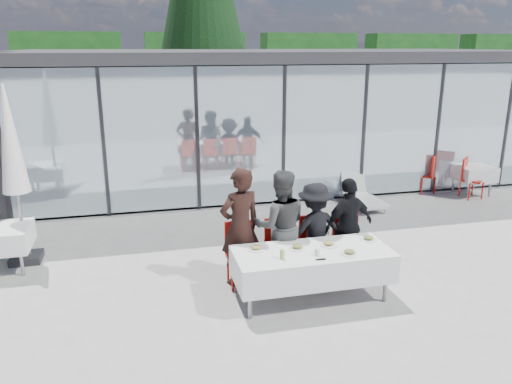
# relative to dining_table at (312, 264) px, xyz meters

# --- Properties ---
(ground) EXTENTS (90.00, 90.00, 0.00)m
(ground) POSITION_rel_dining_table_xyz_m (-0.16, 0.39, -0.54)
(ground) COLOR #9F9C97
(ground) RESTS_ON ground
(pavilion) EXTENTS (14.80, 8.80, 3.44)m
(pavilion) POSITION_rel_dining_table_xyz_m (1.85, 8.55, 1.61)
(pavilion) COLOR gray
(pavilion) RESTS_ON ground
(treeline) EXTENTS (62.50, 2.00, 4.40)m
(treeline) POSITION_rel_dining_table_xyz_m (-2.16, 28.39, 1.66)
(treeline) COLOR #113713
(treeline) RESTS_ON ground
(dining_table) EXTENTS (2.26, 0.96, 0.75)m
(dining_table) POSITION_rel_dining_table_xyz_m (0.00, 0.00, 0.00)
(dining_table) COLOR silver
(dining_table) RESTS_ON ground
(diner_a) EXTENTS (0.84, 0.84, 1.85)m
(diner_a) POSITION_rel_dining_table_xyz_m (-0.90, 0.74, 0.38)
(diner_a) COLOR black
(diner_a) RESTS_ON ground
(diner_chair_a) EXTENTS (0.44, 0.44, 0.97)m
(diner_chair_a) POSITION_rel_dining_table_xyz_m (-0.90, 0.75, -0.00)
(diner_chair_a) COLOR red
(diner_chair_a) RESTS_ON ground
(diner_b) EXTENTS (0.99, 0.99, 1.77)m
(diner_b) POSITION_rel_dining_table_xyz_m (-0.27, 0.74, 0.35)
(diner_b) COLOR #454545
(diner_b) RESTS_ON ground
(diner_chair_b) EXTENTS (0.44, 0.44, 0.97)m
(diner_chair_b) POSITION_rel_dining_table_xyz_m (-0.27, 0.75, -0.00)
(diner_chair_b) COLOR red
(diner_chair_b) RESTS_ON ground
(diner_c) EXTENTS (1.13, 1.13, 1.53)m
(diner_c) POSITION_rel_dining_table_xyz_m (0.30, 0.74, 0.23)
(diner_c) COLOR black
(diner_c) RESTS_ON ground
(diner_chair_c) EXTENTS (0.44, 0.44, 0.97)m
(diner_chair_c) POSITION_rel_dining_table_xyz_m (0.30, 0.75, -0.00)
(diner_chair_c) COLOR red
(diner_chair_c) RESTS_ON ground
(diner_d) EXTENTS (1.14, 1.14, 1.58)m
(diner_d) POSITION_rel_dining_table_xyz_m (0.87, 0.74, 0.25)
(diner_d) COLOR black
(diner_d) RESTS_ON ground
(diner_chair_d) EXTENTS (0.44, 0.44, 0.97)m
(diner_chair_d) POSITION_rel_dining_table_xyz_m (0.87, 0.75, -0.00)
(diner_chair_d) COLOR red
(diner_chair_d) RESTS_ON ground
(plate_a) EXTENTS (0.25, 0.25, 0.07)m
(plate_a) POSITION_rel_dining_table_xyz_m (-0.78, 0.22, 0.24)
(plate_a) COLOR white
(plate_a) RESTS_ON dining_table
(plate_b) EXTENTS (0.25, 0.25, 0.07)m
(plate_b) POSITION_rel_dining_table_xyz_m (-0.19, 0.11, 0.24)
(plate_b) COLOR white
(plate_b) RESTS_ON dining_table
(plate_c) EXTENTS (0.25, 0.25, 0.07)m
(plate_c) POSITION_rel_dining_table_xyz_m (0.29, 0.12, 0.24)
(plate_c) COLOR white
(plate_c) RESTS_ON dining_table
(plate_d) EXTENTS (0.25, 0.25, 0.07)m
(plate_d) POSITION_rel_dining_table_xyz_m (0.95, 0.18, 0.24)
(plate_d) COLOR white
(plate_d) RESTS_ON dining_table
(plate_extra) EXTENTS (0.25, 0.25, 0.07)m
(plate_extra) POSITION_rel_dining_table_xyz_m (0.46, -0.24, 0.24)
(plate_extra) COLOR white
(plate_extra) RESTS_ON dining_table
(juice_bottle) EXTENTS (0.06, 0.06, 0.14)m
(juice_bottle) POSITION_rel_dining_table_xyz_m (-0.51, -0.18, 0.28)
(juice_bottle) COLOR #8DC050
(juice_bottle) RESTS_ON dining_table
(drinking_glasses) EXTENTS (0.07, 0.07, 0.10)m
(drinking_glasses) POSITION_rel_dining_table_xyz_m (-0.00, -0.18, 0.26)
(drinking_glasses) COLOR silver
(drinking_glasses) RESTS_ON dining_table
(folded_eyeglasses) EXTENTS (0.14, 0.03, 0.01)m
(folded_eyeglasses) POSITION_rel_dining_table_xyz_m (-0.00, -0.33, 0.22)
(folded_eyeglasses) COLOR black
(folded_eyeglasses) RESTS_ON dining_table
(spare_table_left) EXTENTS (0.86, 0.86, 0.74)m
(spare_table_left) POSITION_rel_dining_table_xyz_m (-4.56, 2.09, 0.02)
(spare_table_left) COLOR silver
(spare_table_left) RESTS_ON ground
(spare_table_right) EXTENTS (0.86, 0.86, 0.74)m
(spare_table_right) POSITION_rel_dining_table_xyz_m (5.66, 4.09, 0.02)
(spare_table_right) COLOR silver
(spare_table_right) RESTS_ON ground
(spare_chair_a) EXTENTS (0.62, 0.62, 0.97)m
(spare_chair_a) POSITION_rel_dining_table_xyz_m (5.40, 3.90, -0.00)
(spare_chair_a) COLOR red
(spare_chair_a) RESTS_ON ground
(spare_chair_b) EXTENTS (0.62, 0.62, 0.97)m
(spare_chair_b) POSITION_rel_dining_table_xyz_m (4.70, 4.47, -0.00)
(spare_chair_b) COLOR red
(spare_chair_b) RESTS_ON ground
(market_umbrella) EXTENTS (0.50, 0.50, 3.00)m
(market_umbrella) POSITION_rel_dining_table_xyz_m (-4.32, 2.39, 1.40)
(market_umbrella) COLOR black
(market_umbrella) RESTS_ON ground
(lounger) EXTENTS (0.67, 1.36, 0.72)m
(lounger) POSITION_rel_dining_table_xyz_m (2.62, 3.95, -0.28)
(lounger) COLOR silver
(lounger) RESTS_ON ground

